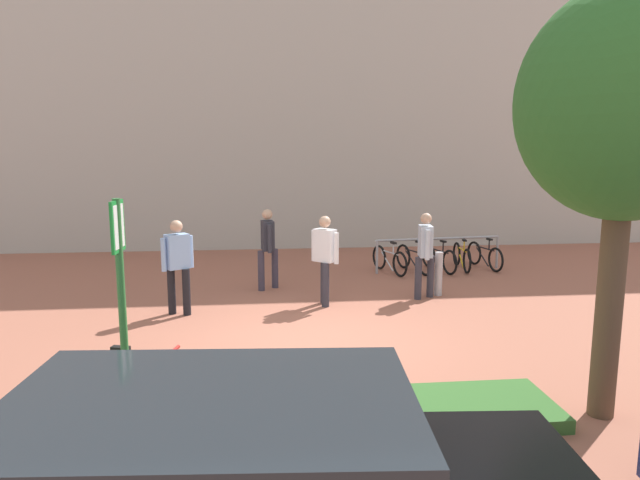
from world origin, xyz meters
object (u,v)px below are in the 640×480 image
person_shirt_blue (325,255)px  tree_sidewalk (626,105)px  person_casual_tan (178,261)px  bike_at_sign (139,392)px  bollard_steel (438,274)px  person_shirt_white (425,250)px  parking_sign_post (121,283)px  person_suited_navy (268,244)px  bike_rack_cluster (438,257)px

person_shirt_blue → tree_sidewalk: bearing=-61.6°
person_casual_tan → bike_at_sign: bearing=-87.9°
bike_at_sign → bollard_steel: bollard_steel is taller
bike_at_sign → person_shirt_white: person_shirt_white is taller
parking_sign_post → person_casual_tan: 4.35m
person_shirt_blue → parking_sign_post: bearing=-119.2°
bike_at_sign → tree_sidewalk: bearing=-4.0°
parking_sign_post → person_suited_navy: parking_sign_post is taller
bollard_steel → person_shirt_blue: 2.48m
bollard_steel → person_shirt_blue: size_ratio=0.52×
tree_sidewalk → person_suited_navy: size_ratio=2.72×
tree_sidewalk → bike_rack_cluster: tree_sidewalk is taller
parking_sign_post → bike_rack_cluster: bearing=52.4°
bike_at_sign → person_casual_tan: (-0.15, 4.08, 0.63)m
bike_at_sign → person_casual_tan: bearing=92.1°
person_suited_navy → person_shirt_white: bearing=-18.7°
person_shirt_blue → person_casual_tan: (-2.69, -0.36, 0.00)m
bike_at_sign → person_shirt_blue: person_shirt_blue is taller
person_shirt_white → parking_sign_post: bearing=-133.2°
bike_rack_cluster → person_casual_tan: 6.61m
parking_sign_post → person_shirt_blue: 5.38m
tree_sidewalk → parking_sign_post: (-5.20, 0.14, -1.79)m
tree_sidewalk → parking_sign_post: bearing=178.4°
person_shirt_white → person_suited_navy: bearing=161.3°
parking_sign_post → person_shirt_blue: size_ratio=1.44×
tree_sidewalk → person_casual_tan: 7.32m
parking_sign_post → bike_rack_cluster: 9.45m
bike_rack_cluster → person_suited_navy: (-4.17, -1.42, 0.64)m
bike_rack_cluster → person_casual_tan: size_ratio=1.86×
bollard_steel → person_suited_navy: (-3.45, 0.87, 0.53)m
person_shirt_white → person_shirt_blue: bearing=-172.1°
parking_sign_post → bollard_steel: (4.99, 5.12, -1.17)m
tree_sidewalk → person_shirt_white: bearing=96.3°
person_shirt_white → person_shirt_blue: size_ratio=1.00×
parking_sign_post → bike_at_sign: parking_sign_post is taller
bike_rack_cluster → person_shirt_white: 2.77m
person_suited_navy → person_shirt_white: same height
bike_rack_cluster → person_shirt_white: bearing=-113.4°
bike_at_sign → person_shirt_blue: (2.54, 4.45, 0.63)m
person_shirt_white → person_casual_tan: same height
parking_sign_post → bollard_steel: parking_sign_post is taller
parking_sign_post → person_suited_navy: (1.54, 6.00, -0.64)m
bollard_steel → person_suited_navy: 3.60m
bike_rack_cluster → bollard_steel: 2.41m
tree_sidewalk → person_casual_tan: size_ratio=2.72×
person_suited_navy → person_shirt_white: 3.28m
bollard_steel → person_shirt_white: (-0.35, -0.18, 0.53)m
parking_sign_post → person_shirt_white: bearing=46.8°
person_suited_navy → person_casual_tan: bearing=-133.7°
parking_sign_post → person_shirt_white: parking_sign_post is taller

